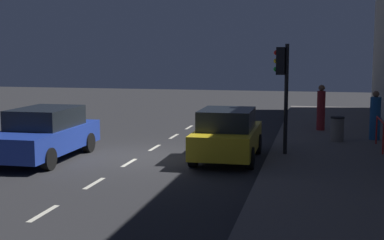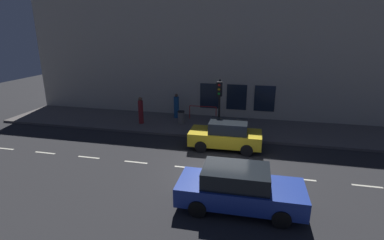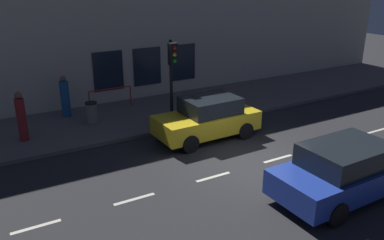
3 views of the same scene
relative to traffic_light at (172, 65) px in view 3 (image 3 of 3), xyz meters
The scene contains 11 objects.
ground_plane 5.13m from the traffic_light, behind, with size 60.00×60.00×0.00m, color #28282B.
sidewalk 3.20m from the traffic_light, 20.91° to the right, with size 4.50×32.00×0.15m.
building_facade 4.86m from the traffic_light, ahead, with size 0.65×32.00×8.93m.
lane_centre_line 5.36m from the traffic_light, 158.59° to the right, with size 0.12×27.20×0.01m.
traffic_light is the anchor object (origin of this frame).
parked_car_0 7.54m from the traffic_light, 166.24° to the right, with size 2.00×4.56×1.58m.
parked_car_1 2.47m from the traffic_light, 158.06° to the right, with size 1.90×3.91×1.58m.
pedestrian_0 4.97m from the traffic_light, 48.34° to the left, with size 0.53×0.53×1.76m.
pedestrian_1 5.84m from the traffic_light, 77.26° to the left, with size 0.46×0.46×1.84m.
trash_bin 3.87m from the traffic_light, 57.43° to the left, with size 0.48×0.48×0.88m.
red_railing 3.85m from the traffic_light, 26.77° to the left, with size 0.05×1.97×0.97m.
Camera 3 is at (-9.17, 7.62, 5.87)m, focal length 37.39 mm.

